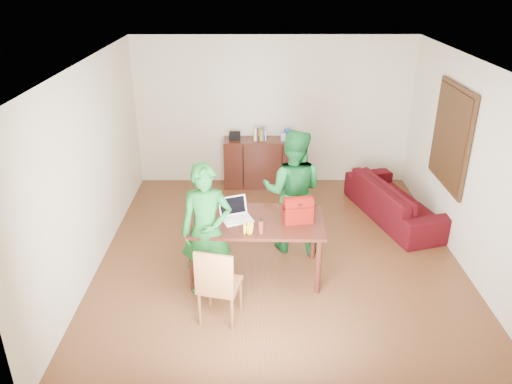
{
  "coord_description": "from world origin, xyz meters",
  "views": [
    {
      "loc": [
        -0.36,
        -6.08,
        3.79
      ],
      "look_at": [
        -0.33,
        -0.23,
        1.11
      ],
      "focal_mm": 35.0,
      "sensor_mm": 36.0,
      "label": 1
    }
  ],
  "objects_px": {
    "person_far": "(293,191)",
    "sofa": "(396,200)",
    "person_near": "(206,231)",
    "table": "(256,227)",
    "chair": "(220,298)",
    "bottle": "(261,226)",
    "red_bag": "(298,212)",
    "laptop": "(237,217)"
  },
  "relations": [
    {
      "from": "bottle",
      "to": "person_near",
      "type": "bearing_deg",
      "value": -177.95
    },
    {
      "from": "chair",
      "to": "person_near",
      "type": "xyz_separation_m",
      "value": [
        -0.18,
        0.57,
        0.57
      ]
    },
    {
      "from": "laptop",
      "to": "red_bag",
      "type": "relative_size",
      "value": 1.2
    },
    {
      "from": "laptop",
      "to": "red_bag",
      "type": "bearing_deg",
      "value": -23.49
    },
    {
      "from": "bottle",
      "to": "table",
      "type": "bearing_deg",
      "value": 99.72
    },
    {
      "from": "table",
      "to": "bottle",
      "type": "xyz_separation_m",
      "value": [
        0.06,
        -0.34,
        0.2
      ]
    },
    {
      "from": "laptop",
      "to": "table",
      "type": "bearing_deg",
      "value": -18.93
    },
    {
      "from": "person_near",
      "to": "red_bag",
      "type": "relative_size",
      "value": 4.71
    },
    {
      "from": "table",
      "to": "sofa",
      "type": "bearing_deg",
      "value": 37.23
    },
    {
      "from": "bottle",
      "to": "red_bag",
      "type": "height_order",
      "value": "red_bag"
    },
    {
      "from": "person_near",
      "to": "sofa",
      "type": "distance_m",
      "value": 3.54
    },
    {
      "from": "table",
      "to": "person_near",
      "type": "bearing_deg",
      "value": -147.15
    },
    {
      "from": "laptop",
      "to": "bottle",
      "type": "xyz_separation_m",
      "value": [
        0.3,
        -0.33,
        0.05
      ]
    },
    {
      "from": "person_near",
      "to": "person_far",
      "type": "height_order",
      "value": "person_far"
    },
    {
      "from": "laptop",
      "to": "sofa",
      "type": "bearing_deg",
      "value": 11.73
    },
    {
      "from": "chair",
      "to": "bottle",
      "type": "distance_m",
      "value": 0.98
    },
    {
      "from": "person_far",
      "to": "sofa",
      "type": "xyz_separation_m",
      "value": [
        1.77,
        0.94,
        -0.59
      ]
    },
    {
      "from": "person_near",
      "to": "laptop",
      "type": "relative_size",
      "value": 3.93
    },
    {
      "from": "chair",
      "to": "laptop",
      "type": "bearing_deg",
      "value": 92.84
    },
    {
      "from": "chair",
      "to": "person_far",
      "type": "height_order",
      "value": "person_far"
    },
    {
      "from": "person_far",
      "to": "sofa",
      "type": "relative_size",
      "value": 0.85
    },
    {
      "from": "person_near",
      "to": "bottle",
      "type": "relative_size",
      "value": 9.02
    },
    {
      "from": "person_near",
      "to": "person_far",
      "type": "bearing_deg",
      "value": 39.69
    },
    {
      "from": "chair",
      "to": "red_bag",
      "type": "xyz_separation_m",
      "value": [
        0.95,
        0.9,
        0.66
      ]
    },
    {
      "from": "table",
      "to": "red_bag",
      "type": "relative_size",
      "value": 4.83
    },
    {
      "from": "red_bag",
      "to": "sofa",
      "type": "height_order",
      "value": "red_bag"
    },
    {
      "from": "table",
      "to": "person_near",
      "type": "xyz_separation_m",
      "value": [
        -0.6,
        -0.36,
        0.15
      ]
    },
    {
      "from": "chair",
      "to": "person_near",
      "type": "height_order",
      "value": "person_near"
    },
    {
      "from": "table",
      "to": "person_near",
      "type": "height_order",
      "value": "person_near"
    },
    {
      "from": "table",
      "to": "chair",
      "type": "distance_m",
      "value": 1.11
    },
    {
      "from": "table",
      "to": "sofa",
      "type": "height_order",
      "value": "table"
    },
    {
      "from": "chair",
      "to": "person_far",
      "type": "xyz_separation_m",
      "value": [
        0.94,
        1.63,
        0.61
      ]
    },
    {
      "from": "red_bag",
      "to": "sofa",
      "type": "bearing_deg",
      "value": 34.78
    },
    {
      "from": "person_far",
      "to": "red_bag",
      "type": "xyz_separation_m",
      "value": [
        0.01,
        -0.73,
        0.05
      ]
    },
    {
      "from": "table",
      "to": "bottle",
      "type": "distance_m",
      "value": 0.4
    },
    {
      "from": "bottle",
      "to": "sofa",
      "type": "distance_m",
      "value": 3.02
    },
    {
      "from": "laptop",
      "to": "red_bag",
      "type": "xyz_separation_m",
      "value": [
        0.77,
        -0.03,
        0.09
      ]
    },
    {
      "from": "table",
      "to": "chair",
      "type": "xyz_separation_m",
      "value": [
        -0.42,
        -0.94,
        -0.42
      ]
    },
    {
      "from": "red_bag",
      "to": "person_near",
      "type": "bearing_deg",
      "value": -172.76
    },
    {
      "from": "laptop",
      "to": "person_near",
      "type": "bearing_deg",
      "value": -156.86
    },
    {
      "from": "chair",
      "to": "bottle",
      "type": "xyz_separation_m",
      "value": [
        0.48,
        0.6,
        0.62
      ]
    },
    {
      "from": "chair",
      "to": "sofa",
      "type": "relative_size",
      "value": 0.47
    }
  ]
}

